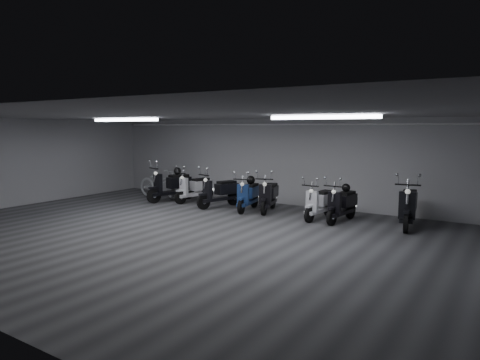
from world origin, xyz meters
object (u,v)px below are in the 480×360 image
Objects in this scene: scooter_3 at (219,187)px; helmet_2 at (251,180)px; scooter_4 at (248,190)px; scooter_5 at (269,190)px; bicycle at (160,180)px; helmet_0 at (177,171)px; scooter_6 at (320,197)px; scooter_8 at (409,199)px; scooter_7 at (342,198)px; scooter_2 at (194,183)px; helmet_1 at (346,188)px; scooter_1 at (171,180)px.

scooter_3 reaches higher than helmet_2.
scooter_5 reaches higher than scooter_4.
helmet_0 is at bearing -95.56° from bicycle.
scooter_4 is 2.32m from scooter_6.
helmet_0 is (-1.98, 0.29, 0.36)m from scooter_3.
bicycle is (-8.54, 0.07, -0.08)m from scooter_8.
scooter_3 is at bearing 171.66° from scooter_5.
scooter_7 reaches higher than helmet_2.
scooter_6 is at bearing 9.43° from scooter_2.
scooter_5 is 0.88× the size of bicycle.
scooter_7 is at bearing -95.62° from helmet_1.
bicycle is at bearing -177.43° from scooter_6.
scooter_4 is at bearing -173.94° from scooter_7.
helmet_2 is (-2.99, 0.21, 0.28)m from scooter_7.
scooter_3 is at bearing -96.23° from bicycle.
scooter_3 is 7.07× the size of helmet_0.
scooter_3 reaches higher than scooter_6.
scooter_3 is 4.04m from helmet_1.
scooter_1 is 7.38× the size of helmet_2.
bicycle reaches higher than scooter_7.
helmet_1 is (6.08, 0.27, 0.17)m from scooter_1.
scooter_6 is at bearing 17.91° from scooter_1.
scooter_5 reaches higher than scooter_6.
scooter_8 is (7.70, 0.31, -0.00)m from scooter_1.
scooter_3 reaches higher than scooter_2.
scooter_2 is (0.78, 0.30, -0.09)m from scooter_1.
helmet_0 is at bearing 162.95° from scooter_5.
scooter_1 is 6.09m from helmet_1.
scooter_6 is at bearing -158.92° from helmet_1.
scooter_1 is 1.10× the size of scooter_3.
scooter_4 is at bearing -173.96° from scooter_6.
scooter_2 is at bearing 178.50° from helmet_2.
scooter_7 is 5.99m from helmet_0.
scooter_7 is 7.51× the size of helmet_1.
scooter_5 is 1.06× the size of scooter_6.
scooter_1 is 0.93m from bicycle.
scooter_4 is 2.99m from helmet_1.
scooter_2 is 1.00× the size of scooter_7.
scooter_1 is at bearing 168.90° from scooter_4.
scooter_4 is at bearing -78.70° from helmet_2.
scooter_5 is at bearing 5.72° from scooter_4.
scooter_5 reaches higher than bicycle.
scooter_3 is 1.04× the size of scooter_7.
scooter_4 is (2.34, -0.29, -0.01)m from scooter_2.
helmet_1 is (6.00, 0.01, -0.13)m from helmet_0.
bicycle reaches higher than scooter_4.
helmet_2 is (-0.05, 0.23, 0.28)m from scooter_4.
scooter_1 is 0.40m from helmet_0.
scooter_6 is 0.63m from scooter_7.
scooter_4 is (3.12, 0.01, -0.10)m from scooter_1.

